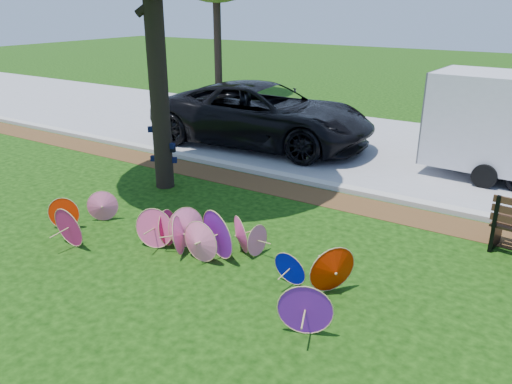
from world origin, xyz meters
TOP-DOWN VIEW (x-y plane):
  - ground at (0.00, 0.00)m, footprint 90.00×90.00m
  - mulch_strip at (0.00, 4.50)m, footprint 90.00×1.00m
  - curb at (0.00, 5.20)m, footprint 90.00×0.30m
  - street at (0.00, 9.35)m, footprint 90.00×8.00m
  - parasol_pile at (0.12, 0.64)m, footprint 6.36×2.05m
  - black_van at (-2.88, 7.69)m, footprint 7.18×3.78m
  - cargo_trailer at (3.83, 8.28)m, footprint 3.46×2.31m

SIDE VIEW (x-z plane):
  - ground at x=0.00m, z-range 0.00..0.00m
  - mulch_strip at x=0.00m, z-range 0.00..0.01m
  - street at x=0.00m, z-range 0.00..0.01m
  - curb at x=0.00m, z-range 0.00..0.12m
  - parasol_pile at x=0.12m, z-range -0.09..0.84m
  - black_van at x=-2.88m, z-range 0.00..1.93m
  - cargo_trailer at x=3.83m, z-range 0.00..2.93m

